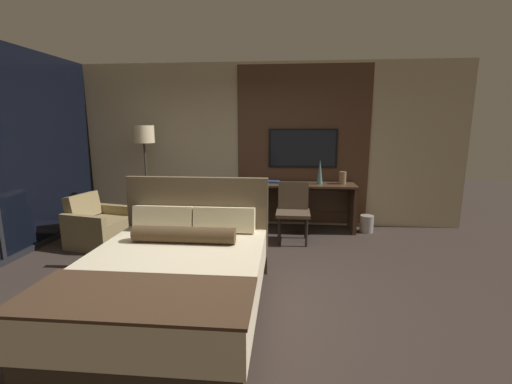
{
  "coord_description": "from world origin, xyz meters",
  "views": [
    {
      "loc": [
        0.59,
        -3.41,
        1.76
      ],
      "look_at": [
        0.21,
        0.9,
        0.91
      ],
      "focal_mm": 24.0,
      "sensor_mm": 36.0,
      "label": 1
    }
  ],
  "objects_px": {
    "armchair_by_window": "(99,228)",
    "waste_bin": "(367,224)",
    "desk_chair": "(293,206)",
    "book": "(273,182)",
    "floor_lamp": "(144,143)",
    "vase_tall": "(320,172)",
    "vase_short": "(343,178)",
    "bed": "(173,280)",
    "tv": "(303,148)",
    "desk": "(302,198)"
  },
  "relations": [
    {
      "from": "vase_short",
      "to": "waste_bin",
      "type": "xyz_separation_m",
      "value": [
        0.42,
        -0.07,
        -0.76
      ]
    },
    {
      "from": "desk_chair",
      "to": "book",
      "type": "bearing_deg",
      "value": 120.08
    },
    {
      "from": "bed",
      "to": "vase_short",
      "type": "xyz_separation_m",
      "value": [
        1.98,
        2.79,
        0.57
      ]
    },
    {
      "from": "vase_tall",
      "to": "book",
      "type": "xyz_separation_m",
      "value": [
        -0.78,
        0.07,
        -0.19
      ]
    },
    {
      "from": "tv",
      "to": "waste_bin",
      "type": "distance_m",
      "value": 1.66
    },
    {
      "from": "desk",
      "to": "floor_lamp",
      "type": "xyz_separation_m",
      "value": [
        -2.58,
        -0.3,
        0.94
      ]
    },
    {
      "from": "bed",
      "to": "armchair_by_window",
      "type": "distance_m",
      "value": 2.45
    },
    {
      "from": "waste_bin",
      "to": "armchair_by_window",
      "type": "bearing_deg",
      "value": -166.67
    },
    {
      "from": "floor_lamp",
      "to": "vase_tall",
      "type": "relative_size",
      "value": 4.3
    },
    {
      "from": "desk_chair",
      "to": "waste_bin",
      "type": "height_order",
      "value": "desk_chair"
    },
    {
      "from": "tv",
      "to": "vase_short",
      "type": "relative_size",
      "value": 5.69
    },
    {
      "from": "floor_lamp",
      "to": "book",
      "type": "bearing_deg",
      "value": 8.61
    },
    {
      "from": "desk",
      "to": "bed",
      "type": "bearing_deg",
      "value": -115.34
    },
    {
      "from": "armchair_by_window",
      "to": "vase_short",
      "type": "height_order",
      "value": "vase_short"
    },
    {
      "from": "floor_lamp",
      "to": "book",
      "type": "distance_m",
      "value": 2.21
    },
    {
      "from": "armchair_by_window",
      "to": "waste_bin",
      "type": "xyz_separation_m",
      "value": [
        4.11,
        0.97,
        -0.12
      ]
    },
    {
      "from": "bed",
      "to": "desk_chair",
      "type": "height_order",
      "value": "bed"
    },
    {
      "from": "floor_lamp",
      "to": "vase_tall",
      "type": "bearing_deg",
      "value": 5.0
    },
    {
      "from": "bed",
      "to": "vase_short",
      "type": "bearing_deg",
      "value": 54.66
    },
    {
      "from": "bed",
      "to": "desk_chair",
      "type": "bearing_deg",
      "value": 62.18
    },
    {
      "from": "bed",
      "to": "floor_lamp",
      "type": "bearing_deg",
      "value": 116.83
    },
    {
      "from": "tv",
      "to": "desk_chair",
      "type": "bearing_deg",
      "value": -101.2
    },
    {
      "from": "desk",
      "to": "vase_short",
      "type": "relative_size",
      "value": 8.52
    },
    {
      "from": "desk_chair",
      "to": "vase_tall",
      "type": "distance_m",
      "value": 0.84
    },
    {
      "from": "desk",
      "to": "book",
      "type": "distance_m",
      "value": 0.57
    },
    {
      "from": "tv",
      "to": "book",
      "type": "height_order",
      "value": "tv"
    },
    {
      "from": "armchair_by_window",
      "to": "vase_short",
      "type": "bearing_deg",
      "value": -62.27
    },
    {
      "from": "bed",
      "to": "vase_tall",
      "type": "relative_size",
      "value": 5.16
    },
    {
      "from": "tv",
      "to": "vase_short",
      "type": "xyz_separation_m",
      "value": [
        0.66,
        -0.22,
        -0.47
      ]
    },
    {
      "from": "floor_lamp",
      "to": "armchair_by_window",
      "type": "bearing_deg",
      "value": -121.16
    },
    {
      "from": "desk",
      "to": "desk_chair",
      "type": "height_order",
      "value": "desk_chair"
    },
    {
      "from": "desk",
      "to": "waste_bin",
      "type": "height_order",
      "value": "desk"
    },
    {
      "from": "vase_short",
      "to": "waste_bin",
      "type": "height_order",
      "value": "vase_short"
    },
    {
      "from": "bed",
      "to": "tv",
      "type": "distance_m",
      "value": 3.45
    },
    {
      "from": "bed",
      "to": "desk",
      "type": "xyz_separation_m",
      "value": [
        1.32,
        2.79,
        0.21
      ]
    },
    {
      "from": "bed",
      "to": "desk",
      "type": "distance_m",
      "value": 3.1
    },
    {
      "from": "desk",
      "to": "vase_short",
      "type": "xyz_separation_m",
      "value": [
        0.66,
        -0.0,
        0.36
      ]
    },
    {
      "from": "armchair_by_window",
      "to": "floor_lamp",
      "type": "bearing_deg",
      "value": -19.28
    },
    {
      "from": "tv",
      "to": "book",
      "type": "distance_m",
      "value": 0.78
    },
    {
      "from": "desk",
      "to": "floor_lamp",
      "type": "relative_size",
      "value": 1.0
    },
    {
      "from": "bed",
      "to": "vase_short",
      "type": "distance_m",
      "value": 3.47
    },
    {
      "from": "desk_chair",
      "to": "floor_lamp",
      "type": "xyz_separation_m",
      "value": [
        -2.42,
        0.29,
        0.94
      ]
    },
    {
      "from": "armchair_by_window",
      "to": "vase_tall",
      "type": "distance_m",
      "value": 3.54
    },
    {
      "from": "vase_tall",
      "to": "book",
      "type": "distance_m",
      "value": 0.8
    },
    {
      "from": "bed",
      "to": "vase_tall",
      "type": "xyz_separation_m",
      "value": [
        1.6,
        2.74,
        0.67
      ]
    },
    {
      "from": "vase_tall",
      "to": "tv",
      "type": "bearing_deg",
      "value": 135.42
    },
    {
      "from": "desk",
      "to": "tv",
      "type": "distance_m",
      "value": 0.86
    },
    {
      "from": "desk",
      "to": "vase_tall",
      "type": "bearing_deg",
      "value": -10.11
    },
    {
      "from": "bed",
      "to": "armchair_by_window",
      "type": "bearing_deg",
      "value": 134.55
    },
    {
      "from": "vase_short",
      "to": "bed",
      "type": "bearing_deg",
      "value": -125.34
    }
  ]
}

